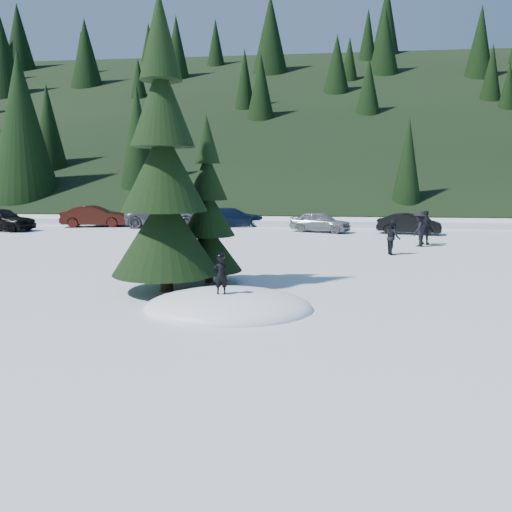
# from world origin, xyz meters

# --- Properties ---
(ground) EXTENTS (200.00, 200.00, 0.00)m
(ground) POSITION_xyz_m (0.00, 0.00, 0.00)
(ground) COLOR white
(ground) RESTS_ON ground
(snow_mound) EXTENTS (4.48, 3.52, 0.96)m
(snow_mound) POSITION_xyz_m (0.00, 0.00, 0.00)
(snow_mound) COLOR white
(snow_mound) RESTS_ON ground
(forest_hillside) EXTENTS (200.00, 60.00, 25.00)m
(forest_hillside) POSITION_xyz_m (0.00, 54.00, 12.50)
(forest_hillside) COLOR black
(forest_hillside) RESTS_ON ground
(spruce_tall) EXTENTS (3.20, 3.20, 8.60)m
(spruce_tall) POSITION_xyz_m (-2.20, 1.80, 3.32)
(spruce_tall) COLOR black
(spruce_tall) RESTS_ON ground
(spruce_short) EXTENTS (2.20, 2.20, 5.37)m
(spruce_short) POSITION_xyz_m (-1.20, 3.20, 2.10)
(spruce_short) COLOR black
(spruce_short) RESTS_ON ground
(child_skier) EXTENTS (0.39, 0.29, 0.97)m
(child_skier) POSITION_xyz_m (-0.12, -0.38, 0.96)
(child_skier) COLOR black
(child_skier) RESTS_ON snow_mound
(adult_0) EXTENTS (0.67, 0.82, 1.57)m
(adult_0) POSITION_xyz_m (5.76, 10.11, 0.78)
(adult_0) COLOR black
(adult_0) RESTS_ON ground
(adult_1) EXTENTS (1.11, 0.87, 1.76)m
(adult_1) POSITION_xyz_m (7.94, 13.71, 0.88)
(adult_1) COLOR black
(adult_1) RESTS_ON ground
(adult_2) EXTENTS (1.17, 1.32, 1.77)m
(adult_2) POSITION_xyz_m (7.50, 13.05, 0.89)
(adult_2) COLOR black
(adult_2) RESTS_ON ground
(car_0) EXTENTS (4.69, 2.39, 1.53)m
(car_0) POSITION_xyz_m (-18.00, 17.66, 0.76)
(car_0) COLOR black
(car_0) RESTS_ON ground
(car_1) EXTENTS (4.74, 2.59, 1.48)m
(car_1) POSITION_xyz_m (-13.11, 21.03, 0.74)
(car_1) COLOR black
(car_1) RESTS_ON ground
(car_2) EXTENTS (5.83, 3.57, 1.51)m
(car_2) POSITION_xyz_m (-8.17, 21.46, 0.75)
(car_2) COLOR #55585D
(car_2) RESTS_ON ground
(car_3) EXTENTS (4.93, 3.26, 1.33)m
(car_3) POSITION_xyz_m (-3.47, 22.29, 0.66)
(car_3) COLOR black
(car_3) RESTS_ON ground
(car_4) EXTENTS (4.13, 2.87, 1.31)m
(car_4) POSITION_xyz_m (2.65, 19.25, 0.65)
(car_4) COLOR gray
(car_4) RESTS_ON ground
(car_5) EXTENTS (4.01, 2.25, 1.25)m
(car_5) POSITION_xyz_m (8.05, 18.75, 0.63)
(car_5) COLOR black
(car_5) RESTS_ON ground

